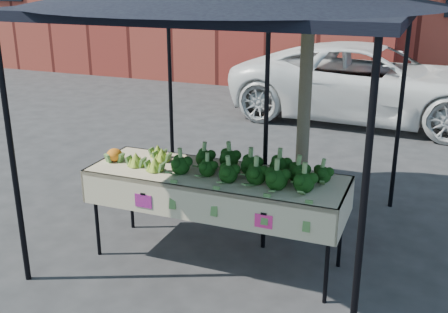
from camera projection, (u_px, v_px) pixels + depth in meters
ground at (200, 260)px, 5.23m from camera, size 90.00×90.00×0.00m
table at (216, 218)px, 5.08m from camera, size 2.40×0.81×0.90m
canopy at (234, 111)px, 5.23m from camera, size 3.16×3.16×2.74m
broccoli_heap at (250, 165)px, 4.81m from camera, size 1.44×0.54×0.23m
romanesco_cluster at (153, 155)px, 5.17m from camera, size 0.41×0.55×0.18m
cauliflower_pair at (114, 153)px, 5.23m from camera, size 0.18×0.18×0.16m
street_tree at (307, 60)px, 5.13m from camera, size 1.88×1.88×3.71m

